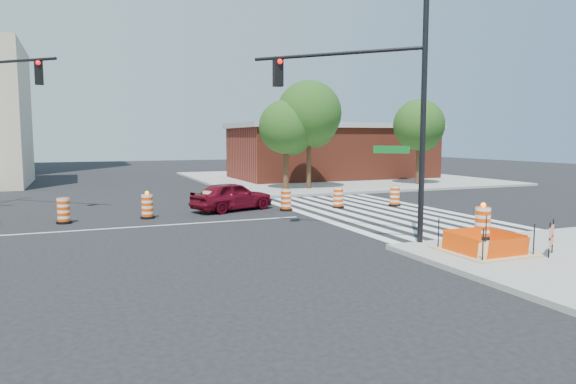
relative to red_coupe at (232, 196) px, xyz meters
name	(u,v)px	position (x,y,z in m)	size (l,w,h in m)	color
ground	(128,228)	(-5.00, -3.01, -0.68)	(120.00, 120.00, 0.00)	black
sidewalk_ne	(332,178)	(13.00, 14.99, -0.61)	(22.00, 22.00, 0.15)	gray
crosswalk_east	(375,212)	(5.95, -3.01, -0.68)	(6.75, 13.50, 0.01)	silver
lane_centerline	(128,227)	(-5.00, -3.01, -0.68)	(14.00, 0.12, 0.01)	silver
excavation_pit	(484,250)	(4.00, -12.01, -0.46)	(2.20, 2.20, 0.90)	tan
brick_storefront	(332,151)	(13.00, 14.99, 1.63)	(16.50, 8.50, 4.60)	maroon
red_coupe	(232,196)	(0.00, 0.00, 0.00)	(1.62, 4.02, 1.37)	#5B0715
signal_pole_se	(372,96)	(2.08, -8.95, 4.05)	(4.13, 4.31, 7.71)	black
pit_drum	(483,224)	(5.37, -10.47, -0.04)	(0.61, 0.61, 1.19)	black
barricade	(551,236)	(5.42, -13.02, 0.00)	(0.71, 0.50, 0.98)	#F14505
tree_north_c	(286,130)	(5.66, 7.14, 3.22)	(3.49, 3.43, 5.82)	#382314
tree_north_d	(309,117)	(7.23, 7.02, 4.07)	(4.17, 4.17, 7.08)	#382314
tree_north_e	(419,128)	(15.77, 7.03, 3.43)	(3.61, 3.61, 6.13)	#382314
median_drum_3	(64,212)	(-7.27, -1.04, -0.20)	(0.60, 0.60, 1.02)	black
median_drum_4	(147,207)	(-4.01, -1.00, -0.20)	(0.60, 0.60, 1.18)	black
median_drum_5	(208,203)	(-1.27, -0.52, -0.20)	(0.60, 0.60, 1.02)	black
median_drum_6	(286,201)	(2.33, -1.04, -0.20)	(0.60, 0.60, 1.02)	black
median_drum_7	(338,198)	(5.04, -1.15, -0.20)	(0.60, 0.60, 1.02)	black
median_drum_8	(395,197)	(8.02, -1.58, -0.20)	(0.60, 0.60, 1.02)	black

